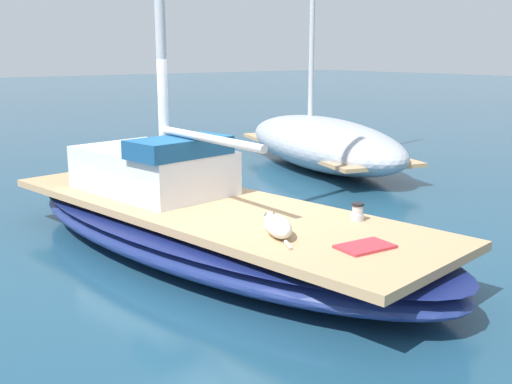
{
  "coord_description": "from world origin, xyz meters",
  "views": [
    {
      "loc": [
        -4.23,
        -6.45,
        2.6
      ],
      "look_at": [
        0.0,
        -1.0,
        1.01
      ],
      "focal_mm": 42.9,
      "sensor_mm": 36.0,
      "label": 1
    }
  ],
  "objects": [
    {
      "name": "deck_towel",
      "position": [
        0.25,
        -2.47,
        0.68
      ],
      "size": [
        0.59,
        0.42,
        0.03
      ],
      "primitive_type": "cube",
      "rotation": [
        0.0,
        0.0,
        -0.1
      ],
      "color": "#C6333D",
      "rests_on": "sailboat_main"
    },
    {
      "name": "sailboat_main",
      "position": [
        0.0,
        0.0,
        0.34
      ],
      "size": [
        3.49,
        7.51,
        0.66
      ],
      "color": "navy",
      "rests_on": "ground"
    },
    {
      "name": "ground_plane",
      "position": [
        0.0,
        0.0,
        0.0
      ],
      "size": [
        120.0,
        120.0,
        0.0
      ],
      "primitive_type": "plane",
      "color": "navy"
    },
    {
      "name": "moored_boat_starboard_side",
      "position": [
        5.46,
        3.57,
        0.6
      ],
      "size": [
        3.92,
        6.46,
        7.81
      ],
      "color": "#B2B7C1",
      "rests_on": "ground"
    },
    {
      "name": "cabin_house",
      "position": [
        -0.17,
        1.11,
        1.01
      ],
      "size": [
        1.69,
        2.4,
        0.84
      ],
      "color": "silver",
      "rests_on": "sailboat_main"
    },
    {
      "name": "dog_white",
      "position": [
        -0.16,
        -1.58,
        0.77
      ],
      "size": [
        0.5,
        0.9,
        0.22
      ],
      "color": "silver",
      "rests_on": "sailboat_main"
    },
    {
      "name": "deck_winch",
      "position": [
        0.96,
        -1.7,
        0.76
      ],
      "size": [
        0.16,
        0.16,
        0.21
      ],
      "color": "#B7B7BC",
      "rests_on": "sailboat_main"
    }
  ]
}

